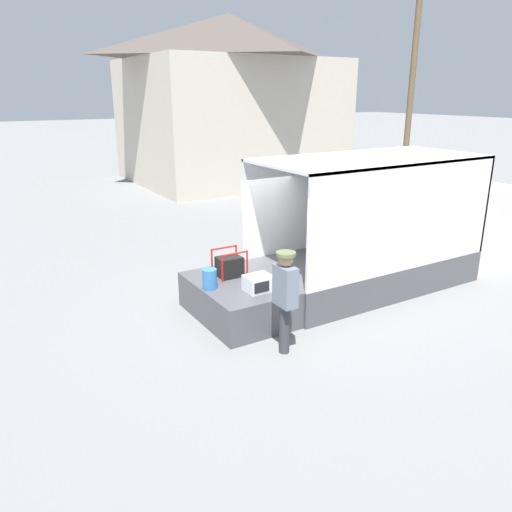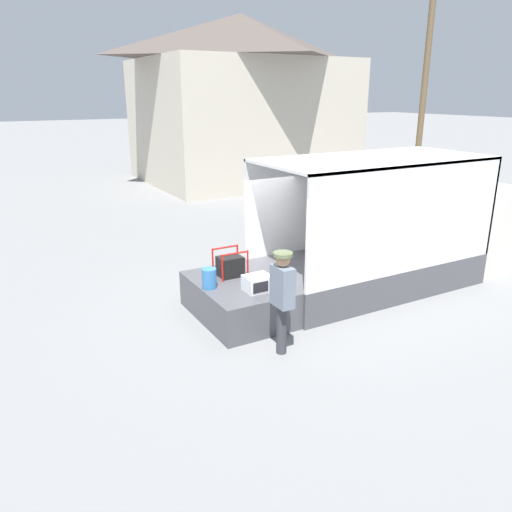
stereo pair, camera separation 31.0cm
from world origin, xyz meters
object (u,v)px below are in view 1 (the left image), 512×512
(microwave, at_px, (258,283))
(worker_person, at_px, (285,292))
(orange_bucket, at_px, (210,279))
(utility_pole, at_px, (412,83))
(box_truck, at_px, (411,240))
(portable_generator, at_px, (230,266))

(microwave, relative_size, worker_person, 0.27)
(microwave, distance_m, orange_bucket, 0.93)
(microwave, height_order, utility_pole, utility_pole)
(box_truck, xyz_separation_m, microwave, (-4.72, -0.57, 0.01))
(microwave, xyz_separation_m, worker_person, (-0.16, -1.12, 0.25))
(box_truck, xyz_separation_m, orange_bucket, (-5.46, -0.00, 0.06))
(box_truck, relative_size, worker_person, 3.83)
(portable_generator, height_order, worker_person, worker_person)
(portable_generator, bearing_deg, worker_person, -92.23)
(box_truck, height_order, portable_generator, box_truck)
(box_truck, height_order, orange_bucket, box_truck)
(orange_bucket, bearing_deg, portable_generator, 30.98)
(microwave, bearing_deg, utility_pole, 34.27)
(microwave, height_order, orange_bucket, orange_bucket)
(portable_generator, height_order, utility_pole, utility_pole)
(microwave, bearing_deg, worker_person, -98.00)
(orange_bucket, xyz_separation_m, worker_person, (0.58, -1.68, 0.21))
(worker_person, height_order, utility_pole, utility_pole)
(microwave, relative_size, orange_bucket, 1.28)
(portable_generator, xyz_separation_m, orange_bucket, (-0.66, -0.40, -0.02))
(box_truck, bearing_deg, portable_generator, 175.33)
(worker_person, relative_size, utility_pole, 0.20)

